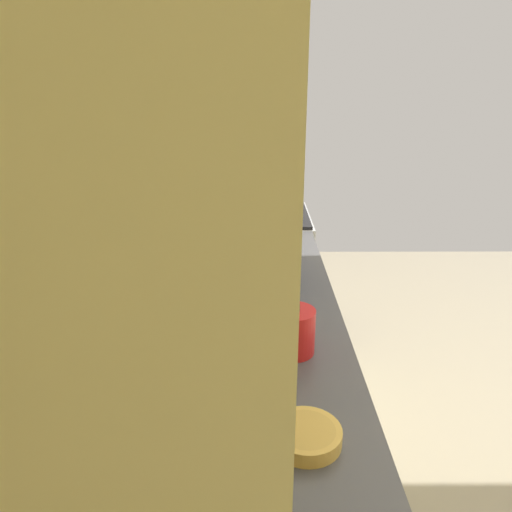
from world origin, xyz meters
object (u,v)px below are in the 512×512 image
object	(u,v)px
bowl	(306,435)
oven_range	(258,276)
microwave	(253,252)
kettle	(294,331)

from	to	relation	value
bowl	oven_range	bearing A→B (deg)	2.82
oven_range	microwave	distance (m)	1.17
microwave	kettle	size ratio (longest dim) A/B	2.63
oven_range	kettle	xyz separation A→B (m)	(-1.63, -0.10, 0.50)
microwave	kettle	distance (m)	0.62
microwave	bowl	xyz separation A→B (m)	(-1.03, -0.14, -0.11)
oven_range	microwave	bearing A→B (deg)	178.01
bowl	microwave	bearing A→B (deg)	7.59
microwave	bowl	bearing A→B (deg)	-172.41
oven_range	bowl	world-z (taller)	oven_range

